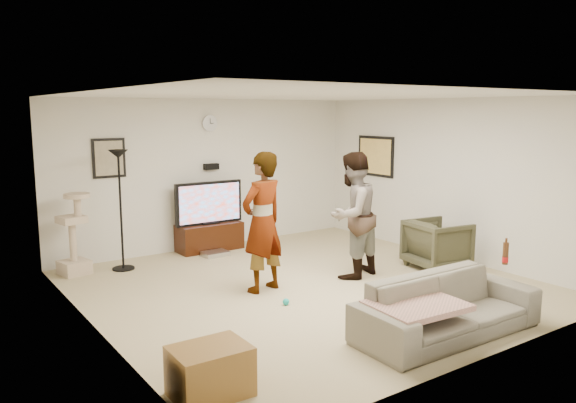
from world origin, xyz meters
TOP-DOWN VIEW (x-y plane):
  - floor at (0.00, 0.00)m, footprint 5.50×5.50m
  - ceiling at (0.00, 0.00)m, footprint 5.50×5.50m
  - wall_back at (0.00, 2.75)m, footprint 5.50×0.04m
  - wall_front at (0.00, -2.75)m, footprint 5.50×0.04m
  - wall_left at (-2.75, 0.00)m, footprint 0.04×5.50m
  - wall_right at (2.75, 0.00)m, footprint 0.04×5.50m
  - wall_clock at (0.00, 2.72)m, footprint 0.26×0.04m
  - wall_speaker at (0.00, 2.69)m, footprint 0.25×0.10m
  - picture_back at (-1.70, 2.73)m, footprint 0.42×0.03m
  - picture_right at (2.73, 1.60)m, footprint 0.03×0.78m
  - tv_stand at (-0.15, 2.50)m, footprint 1.08×0.45m
  - console_box at (-0.26, 2.11)m, footprint 0.40×0.30m
  - tv at (-0.15, 2.50)m, footprint 1.18×0.08m
  - tv_screen at (-0.15, 2.46)m, footprint 1.09×0.01m
  - floor_lamp at (-1.74, 2.18)m, footprint 0.32×0.32m
  - cat_tree at (-2.39, 2.34)m, footprint 0.44×0.44m
  - person_left at (-0.58, 0.17)m, footprint 0.74×0.57m
  - person_right at (0.77, -0.01)m, footprint 0.99×0.86m
  - sofa at (0.20, -2.17)m, footprint 2.09×0.86m
  - throw_blanket at (-0.27, -2.17)m, footprint 0.95×0.76m
  - beer_bottle at (1.15, -2.17)m, footprint 0.06×0.06m
  - armchair at (2.11, -0.40)m, footprint 0.90×0.88m
  - side_table at (-2.40, -1.89)m, footprint 0.63×0.48m
  - toy_ball at (-0.66, -0.46)m, footprint 0.08×0.08m

SIDE VIEW (x-z plane):
  - floor at x=0.00m, z-range -0.02..0.00m
  - console_box at x=-0.26m, z-range 0.00..0.07m
  - toy_ball at x=-0.66m, z-range 0.00..0.08m
  - side_table at x=-2.40m, z-range 0.00..0.41m
  - tv_stand at x=-0.15m, z-range 0.00..0.45m
  - sofa at x=0.20m, z-range 0.00..0.61m
  - armchair at x=2.11m, z-range 0.00..0.72m
  - throw_blanket at x=-0.27m, z-range 0.38..0.44m
  - cat_tree at x=-2.39m, z-range 0.00..1.17m
  - beer_bottle at x=1.15m, z-range 0.61..0.86m
  - tv at x=-0.15m, z-range 0.45..1.15m
  - tv_screen at x=-0.15m, z-range 0.49..1.11m
  - floor_lamp at x=-1.74m, z-range 0.00..1.75m
  - person_right at x=0.77m, z-range 0.00..1.75m
  - person_left at x=-0.58m, z-range 0.00..1.80m
  - wall_back at x=0.00m, z-range 0.00..2.50m
  - wall_front at x=0.00m, z-range 0.00..2.50m
  - wall_left at x=-2.75m, z-range 0.00..2.50m
  - wall_right at x=2.75m, z-range 0.00..2.50m
  - wall_speaker at x=0.00m, z-range 1.33..1.43m
  - picture_right at x=2.73m, z-range 1.19..1.81m
  - picture_back at x=-1.70m, z-range 1.34..1.86m
  - wall_clock at x=0.00m, z-range 1.97..2.23m
  - ceiling at x=0.00m, z-range 2.50..2.52m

